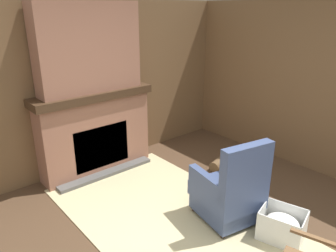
# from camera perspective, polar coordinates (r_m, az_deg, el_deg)

# --- Properties ---
(ground_plane) EXTENTS (14.00, 14.00, 0.00)m
(ground_plane) POSITION_cam_1_polar(r_m,az_deg,el_deg) (3.62, 6.91, -20.44)
(ground_plane) COLOR #4C3523
(wood_panel_wall_left) EXTENTS (0.06, 5.53, 2.43)m
(wood_panel_wall_left) POSITION_cam_1_polar(r_m,az_deg,el_deg) (4.91, -14.30, 6.30)
(wood_panel_wall_left) COLOR brown
(wood_panel_wall_left) RESTS_ON ground
(fireplace_hearth) EXTENTS (0.58, 1.74, 1.22)m
(fireplace_hearth) POSITION_cam_1_polar(r_m,az_deg,el_deg) (4.89, -12.49, -1.06)
(fireplace_hearth) COLOR #93604C
(fireplace_hearth) RESTS_ON ground
(chimney_breast) EXTENTS (0.33, 1.44, 1.19)m
(chimney_breast) POSITION_cam_1_polar(r_m,az_deg,el_deg) (4.61, -13.73, 13.10)
(chimney_breast) COLOR #93604C
(chimney_breast) RESTS_ON fireplace_hearth
(area_rug) EXTENTS (3.46, 1.83, 0.01)m
(area_rug) POSITION_cam_1_polar(r_m,az_deg,el_deg) (3.89, 2.26, -16.85)
(area_rug) COLOR #C6B789
(area_rug) RESTS_ON ground
(armchair) EXTENTS (0.80, 0.73, 1.04)m
(armchair) POSITION_cam_1_polar(r_m,az_deg,el_deg) (3.83, 10.64, -11.37)
(armchair) COLOR #3D4C75
(armchair) RESTS_ON ground
(firewood_stack) EXTENTS (0.56, 0.50, 0.16)m
(firewood_stack) POSITION_cam_1_polar(r_m,az_deg,el_deg) (5.04, 10.63, -6.84)
(firewood_stack) COLOR brown
(firewood_stack) RESTS_ON ground
(laundry_basket) EXTENTS (0.53, 0.47, 0.34)m
(laundry_basket) POSITION_cam_1_polar(r_m,az_deg,el_deg) (3.81, 19.25, -15.99)
(laundry_basket) COLOR white
(laundry_basket) RESTS_ON ground
(oil_lamp_vase) EXTENTS (0.09, 0.09, 0.24)m
(oil_lamp_vase) POSITION_cam_1_polar(r_m,az_deg,el_deg) (4.57, -18.00, 6.11)
(oil_lamp_vase) COLOR #B24C42
(oil_lamp_vase) RESTS_ON fireplace_hearth
(storage_case) EXTENTS (0.18, 0.21, 0.12)m
(storage_case) POSITION_cam_1_polar(r_m,az_deg,el_deg) (4.83, -11.31, 7.11)
(storage_case) COLOR brown
(storage_case) RESTS_ON fireplace_hearth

